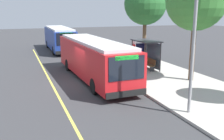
{
  "coord_description": "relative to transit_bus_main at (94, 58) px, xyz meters",
  "views": [
    {
      "loc": [
        17.44,
        -4.4,
        5.08
      ],
      "look_at": [
        1.93,
        1.43,
        1.25
      ],
      "focal_mm": 41.58,
      "sensor_mm": 36.0,
      "label": 1
    }
  ],
  "objects": [
    {
      "name": "lane_stripe_center",
      "position": [
        0.85,
        -3.21,
        -1.61
      ],
      "size": [
        36.0,
        0.14,
        0.01
      ],
      "primitive_type": "cube",
      "color": "#E0D64C",
      "rests_on": "ground_plane"
    },
    {
      "name": "utility_pole",
      "position": [
        8.36,
        2.38,
        1.73
      ],
      "size": [
        0.16,
        0.16,
        6.4
      ],
      "primitive_type": "cylinder",
      "color": "gray",
      "rests_on": "sidewalk_curb"
    },
    {
      "name": "waiting_bench",
      "position": [
        -0.7,
        5.07,
        -0.98
      ],
      "size": [
        1.6,
        0.48,
        0.95
      ],
      "color": "brown",
      "rests_on": "sidewalk_curb"
    },
    {
      "name": "street_tree_upstreet",
      "position": [
        3.33,
        6.3,
        4.08
      ],
      "size": [
        4.11,
        4.11,
        7.63
      ],
      "color": "brown",
      "rests_on": "sidewalk_curb"
    },
    {
      "name": "transit_bus_second",
      "position": [
        -15.1,
        -0.05,
        -0.0
      ],
      "size": [
        10.33,
        2.68,
        2.95
      ],
      "color": "navy",
      "rests_on": "ground_plane"
    },
    {
      "name": "transit_bus_main",
      "position": [
        0.0,
        0.0,
        0.0
      ],
      "size": [
        11.48,
        3.0,
        2.95
      ],
      "color": "red",
      "rests_on": "ground_plane"
    },
    {
      "name": "ground_plane",
      "position": [
        0.85,
        -1.01,
        -1.62
      ],
      "size": [
        120.0,
        120.0,
        0.0
      ],
      "primitive_type": "plane",
      "color": "#38383A"
    },
    {
      "name": "bus_shelter",
      "position": [
        -1.12,
        5.02,
        0.3
      ],
      "size": [
        2.9,
        1.6,
        2.48
      ],
      "color": "#333338",
      "rests_on": "sidewalk_curb"
    },
    {
      "name": "sidewalk_curb",
      "position": [
        0.85,
        4.99,
        -1.54
      ],
      "size": [
        44.0,
        6.4,
        0.15
      ],
      "primitive_type": "cube",
      "color": "#B7B2A8",
      "rests_on": "ground_plane"
    },
    {
      "name": "pedestrian_commuter",
      "position": [
        -3.2,
        3.09,
        -0.5
      ],
      "size": [
        0.24,
        0.4,
        1.69
      ],
      "color": "#282D47",
      "rests_on": "sidewalk_curb"
    },
    {
      "name": "route_sign_post",
      "position": [
        1.71,
        2.53,
        0.34
      ],
      "size": [
        0.44,
        0.08,
        2.8
      ],
      "color": "#333338",
      "rests_on": "sidewalk_curb"
    },
    {
      "name": "street_tree_downstreet",
      "position": [
        -4.59,
        6.61,
        4.05
      ],
      "size": [
        4.09,
        4.09,
        7.59
      ],
      "color": "brown",
      "rests_on": "sidewalk_curb"
    }
  ]
}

